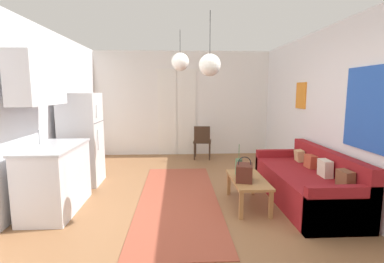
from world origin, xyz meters
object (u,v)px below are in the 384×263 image
object	(u,v)px
couch	(308,184)
accent_chair	(202,140)
handbag	(244,173)
refrigerator	(82,139)
pendant_lamp_far	(180,62)
pendant_lamp_near	(210,65)
coffee_table	(248,182)
bamboo_vase	(239,167)

from	to	relation	value
couch	accent_chair	xyz separation A→B (m)	(-1.34, 2.76, 0.19)
handbag	refrigerator	distance (m)	2.91
couch	pendant_lamp_far	size ratio (longest dim) A/B	3.12
accent_chair	pendant_lamp_far	bearing A→B (deg)	82.22
refrigerator	pendant_lamp_near	size ratio (longest dim) A/B	1.99
pendant_lamp_near	pendant_lamp_far	size ratio (longest dim) A/B	1.22
couch	refrigerator	world-z (taller)	refrigerator
handbag	accent_chair	bearing A→B (deg)	96.34
accent_chair	pendant_lamp_near	xyz separation A→B (m)	(-0.18, -3.02, 1.51)
pendant_lamp_near	coffee_table	bearing A→B (deg)	18.23
couch	pendant_lamp_far	bearing A→B (deg)	155.20
couch	handbag	xyz separation A→B (m)	(-1.01, -0.19, 0.25)
coffee_table	refrigerator	world-z (taller)	refrigerator
coffee_table	pendant_lamp_far	bearing A→B (deg)	135.28
accent_chair	pendant_lamp_far	xyz separation A→B (m)	(-0.54, -1.89, 1.66)
accent_chair	coffee_table	bearing A→B (deg)	106.54
pendant_lamp_far	handbag	bearing A→B (deg)	-50.52
handbag	refrigerator	world-z (taller)	refrigerator
refrigerator	coffee_table	bearing A→B (deg)	-22.80
bamboo_vase	coffee_table	bearing A→B (deg)	-63.81
couch	bamboo_vase	distance (m)	1.06
couch	handbag	size ratio (longest dim) A/B	5.99
coffee_table	accent_chair	world-z (taller)	accent_chair
handbag	pendant_lamp_near	bearing A→B (deg)	-170.66
couch	accent_chair	size ratio (longest dim) A/B	2.54
refrigerator	accent_chair	size ratio (longest dim) A/B	1.97
pendant_lamp_far	refrigerator	bearing A→B (deg)	173.83
refrigerator	accent_chair	xyz separation A→B (m)	(2.28, 1.70, -0.34)
pendant_lamp_near	pendant_lamp_far	bearing A→B (deg)	107.77
refrigerator	pendant_lamp_far	size ratio (longest dim) A/B	2.43
couch	refrigerator	distance (m)	3.81
handbag	refrigerator	size ratio (longest dim) A/B	0.22
bamboo_vase	pendant_lamp_far	world-z (taller)	pendant_lamp_far
couch	pendant_lamp_near	world-z (taller)	pendant_lamp_near
bamboo_vase	handbag	world-z (taller)	bamboo_vase
couch	pendant_lamp_near	size ratio (longest dim) A/B	2.57
handbag	pendant_lamp_far	world-z (taller)	pendant_lamp_far
bamboo_vase	handbag	size ratio (longest dim) A/B	1.33
bamboo_vase	refrigerator	xyz separation A→B (m)	(-2.60, 0.94, 0.28)
coffee_table	bamboo_vase	xyz separation A→B (m)	(-0.10, 0.20, 0.18)
coffee_table	pendant_lamp_near	size ratio (longest dim) A/B	1.19
coffee_table	accent_chair	bearing A→B (deg)	98.27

